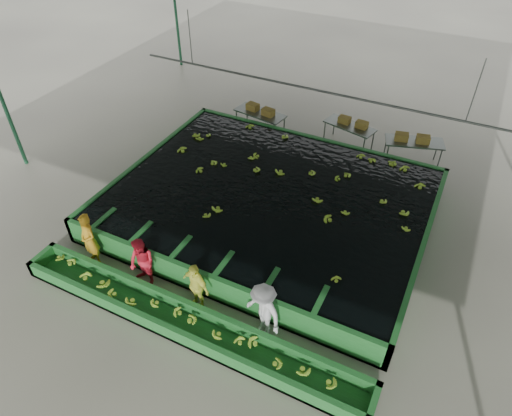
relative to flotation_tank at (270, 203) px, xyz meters
The scene contains 21 objects.
ground 1.57m from the flotation_tank, 90.00° to the right, with size 80.00×80.00×0.00m, color gray.
shed_roof 4.79m from the flotation_tank, 90.00° to the right, with size 20.00×22.00×0.04m, color gray.
shed_posts 2.54m from the flotation_tank, 90.00° to the right, with size 20.00×22.00×5.00m, color #215B39, non-canonical shape.
flotation_tank is the anchor object (origin of this frame).
tank_water 0.40m from the flotation_tank, 90.00° to the right, with size 9.70×7.70×0.00m, color black.
sorting_trough 5.10m from the flotation_tank, 90.00° to the right, with size 10.00×1.00×0.50m, color #226D2B, non-canonical shape.
cableway_rail 4.33m from the flotation_tank, 90.00° to the left, with size 0.08×0.08×14.00m, color #59605B.
rail_hanger_left 7.06m from the flotation_tank, 145.01° to the left, with size 0.04×0.04×2.00m, color #59605B.
rail_hanger_right 7.06m from the flotation_tank, 34.99° to the left, with size 0.04×0.04×2.00m, color #59605B.
worker_a 5.70m from the flotation_tank, 130.86° to the right, with size 0.64×0.42×1.76m, color #C58E1B.
worker_b 4.69m from the flotation_tank, 113.19° to the right, with size 0.79×0.61×1.62m, color red.
worker_c 4.31m from the flotation_tank, 91.54° to the right, with size 0.90×0.37×1.53m, color #FAFF57.
worker_d 4.70m from the flotation_tank, 66.67° to the right, with size 1.12×0.64×1.73m, color silver.
packing_table_left 5.30m from the flotation_tank, 119.68° to the left, with size 2.13×0.85×0.97m, color #59605B, non-canonical shape.
packing_table_mid 5.42m from the flotation_tank, 79.47° to the left, with size 2.04×0.81×0.93m, color #59605B, non-canonical shape.
packing_table_right 6.29m from the flotation_tank, 55.68° to the left, with size 2.13×0.85×0.97m, color #59605B, non-canonical shape.
box_stack_left 5.32m from the flotation_tank, 119.60° to the left, with size 1.27×0.35×0.27m, color olive, non-canonical shape.
box_stack_mid 5.51m from the flotation_tank, 78.60° to the left, with size 1.19×0.33×0.26m, color olive, non-canonical shape.
box_stack_right 6.20m from the flotation_tank, 56.22° to the left, with size 1.26×0.35×0.27m, color olive, non-canonical shape.
floating_bananas 0.89m from the flotation_tank, 90.00° to the left, with size 9.05×6.17×0.12m, color #8BBB2A, non-canonical shape.
trough_bananas 5.10m from the flotation_tank, 90.00° to the right, with size 9.66×0.64×0.13m, color #8BBB2A, non-canonical shape.
Camera 1 is at (4.82, -9.10, 9.99)m, focal length 32.00 mm.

